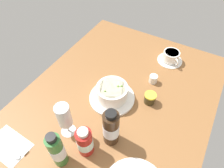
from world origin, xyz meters
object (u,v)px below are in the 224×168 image
Objects in this scene: jam_jar at (150,98)px; wine_glass at (64,117)px; creamer_jug at (153,79)px; porridge_bowl at (112,93)px; sauce_bottle_red at (85,142)px; sauce_bottle_brown at (111,128)px; cutlery_setting at (9,146)px; sauce_bottle_green at (57,150)px; coffee_cup at (171,57)px.

wine_glass is at bearing -37.22° from jam_jar.
porridge_bowl is at bearing -33.05° from creamer_jug.
creamer_jug is 0.29× the size of wine_glass.
sauce_bottle_red is 10.69cm from sauce_bottle_brown.
sauce_bottle_green is at bearing 105.76° from cutlery_setting.
cutlery_setting is 25.52cm from wine_glass.
jam_jar is (31.83, 0.99, -0.31)cm from coffee_cup.
sauce_bottle_red is (-7.95, 5.77, -1.98)cm from sauce_bottle_green.
creamer_jug is at bearing -165.39° from jam_jar.
sauce_bottle_red is (26.45, 3.72, 2.64)cm from porridge_bowl.
wine_glass is at bearing -19.55° from coffee_cup.
sauce_bottle_brown reaches higher than creamer_jug.
porridge_bowl is 41.49cm from coffee_cup.
creamer_jug is at bearing -6.67° from coffee_cup.
sauce_bottle_green reaches higher than jam_jar.
wine_glass is 3.15× the size of jam_jar.
porridge_bowl is at bearing 150.07° from cutlery_setting.
sauce_bottle_brown reaches higher than coffee_cup.
creamer_jug is 0.26× the size of sauce_bottle_green.
sauce_bottle_brown is (-22.52, 33.00, 8.34)cm from cutlery_setting.
cutlery_setting is at bearing -25.73° from coffee_cup.
wine_glass is 12.07cm from sauce_bottle_red.
wine_glass reaches higher than porridge_bowl.
coffee_cup is (-79.10, 38.12, 2.63)cm from cutlery_setting.
wine_glass reaches higher than creamer_jug.
wine_glass is 0.89× the size of sauce_bottle_green.
jam_jar is (-6.89, 15.86, -1.37)cm from porridge_bowl.
wine_glass reaches higher than sauce_bottle_red.
sauce_bottle_green is at bearing -35.51° from sauce_bottle_brown.
sauce_bottle_green is (41.29, -17.91, 5.99)cm from jam_jar.
jam_jar is 35.71cm from sauce_bottle_red.
porridge_bowl is 26.84cm from sauce_bottle_red.
sauce_bottle_green is at bearing -13.03° from coffee_cup.
sauce_bottle_green is 1.30× the size of sauce_bottle_red.
jam_jar is at bearing 1.78° from coffee_cup.
coffee_cup is 66.49cm from wine_glass.
sauce_bottle_green and sauce_bottle_brown have the same top height.
jam_jar is 45.41cm from sauce_bottle_green.
sauce_bottle_red reaches higher than jam_jar.
jam_jar is at bearing 156.55° from sauce_bottle_green.
cutlery_setting is at bearing -62.68° from sauce_bottle_red.
jam_jar is at bearing 14.61° from creamer_jug.
porridge_bowl is 1.21× the size of cutlery_setting.
coffee_cup reaches higher than cutlery_setting.
coffee_cup is 2.54× the size of jam_jar.
wine_glass reaches higher than coffee_cup.
sauce_bottle_red is at bearing -10.98° from creamer_jug.
creamer_jug is (-59.75, 35.86, 1.90)cm from cutlery_setting.
cutlery_setting is 1.20× the size of sauce_bottle_red.
wine_glass is 12.26cm from sauce_bottle_green.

